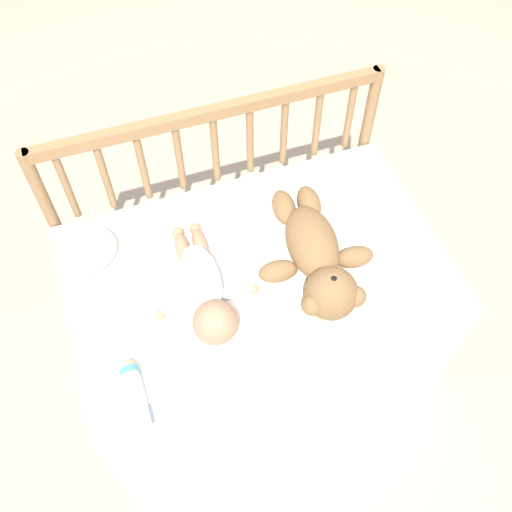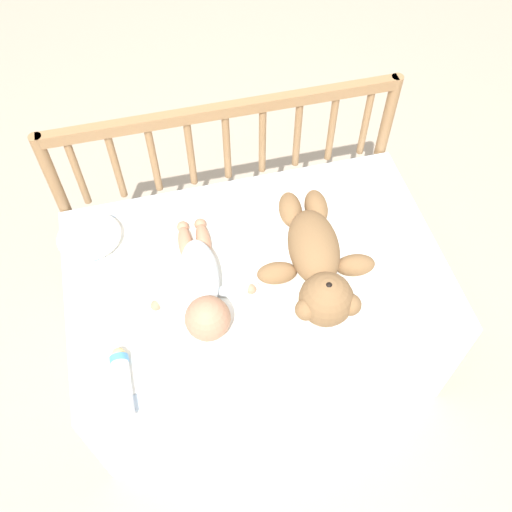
{
  "view_description": "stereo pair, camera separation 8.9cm",
  "coord_description": "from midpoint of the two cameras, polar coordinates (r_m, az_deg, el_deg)",
  "views": [
    {
      "loc": [
        -0.3,
        -0.85,
        1.81
      ],
      "look_at": [
        0.0,
        -0.0,
        0.53
      ],
      "focal_mm": 40.0,
      "sensor_mm": 36.0,
      "label": 1
    },
    {
      "loc": [
        -0.22,
        -0.87,
        1.81
      ],
      "look_at": [
        0.0,
        -0.0,
        0.53
      ],
      "focal_mm": 40.0,
      "sensor_mm": 36.0,
      "label": 2
    }
  ],
  "objects": [
    {
      "name": "ground_plane",
      "position": [
        2.02,
        1.25,
        -8.58
      ],
      "size": [
        12.0,
        12.0,
        0.0
      ],
      "primitive_type": "plane",
      "color": "tan"
    },
    {
      "name": "baby_bottle",
      "position": [
        1.46,
        -11.57,
        -12.16
      ],
      "size": [
        0.05,
        0.18,
        0.05
      ],
      "color": "white",
      "rests_on": "crib_mattress"
    },
    {
      "name": "blanket",
      "position": [
        1.61,
        1.94,
        -1.39
      ],
      "size": [
        0.87,
        0.56,
        0.01
      ],
      "color": "white",
      "rests_on": "crib_mattress"
    },
    {
      "name": "small_pillow",
      "position": [
        1.7,
        -14.92,
        1.89
      ],
      "size": [
        0.18,
        0.17,
        0.06
      ],
      "color": "white",
      "rests_on": "crib_mattress"
    },
    {
      "name": "baby",
      "position": [
        1.53,
        -3.75,
        -3.12
      ],
      "size": [
        0.31,
        0.42,
        0.12
      ],
      "color": "white",
      "rests_on": "crib_mattress"
    },
    {
      "name": "crib_rail",
      "position": [
        1.78,
        -1.42,
        9.4
      ],
      "size": [
        1.07,
        0.04,
        0.75
      ],
      "color": "#997047",
      "rests_on": "ground_plane"
    },
    {
      "name": "crib_mattress",
      "position": [
        1.81,
        1.38,
        -5.3
      ],
      "size": [
        1.07,
        0.68,
        0.47
      ],
      "color": "silver",
      "rests_on": "ground_plane"
    },
    {
      "name": "teddy_bear",
      "position": [
        1.56,
        7.74,
        -0.7
      ],
      "size": [
        0.34,
        0.48,
        0.15
      ],
      "color": "olive",
      "rests_on": "crib_mattress"
    }
  ]
}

